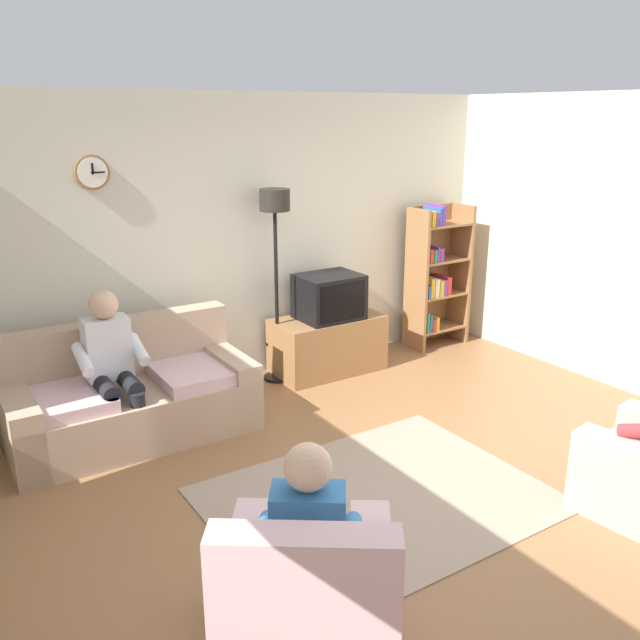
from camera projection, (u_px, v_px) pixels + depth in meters
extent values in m
plane|color=#8C603D|center=(420.00, 492.00, 4.65)|extent=(12.00, 12.00, 0.00)
cube|color=beige|center=(241.00, 240.00, 6.38)|extent=(6.20, 0.12, 2.70)
cylinder|color=olive|center=(92.00, 172.00, 5.41)|extent=(0.28, 0.03, 0.28)
cylinder|color=white|center=(93.00, 172.00, 5.40)|extent=(0.24, 0.01, 0.24)
cube|color=black|center=(92.00, 169.00, 5.39)|extent=(0.02, 0.01, 0.09)
cube|color=black|center=(98.00, 172.00, 5.42)|extent=(0.11, 0.01, 0.01)
cube|color=tan|center=(134.00, 414.00, 5.37)|extent=(1.90, 0.85, 0.42)
cube|color=tan|center=(116.00, 348.00, 5.52)|extent=(1.90, 0.21, 0.48)
cube|color=tan|center=(230.00, 384.00, 5.78)|extent=(0.22, 0.84, 0.56)
cube|color=tan|center=(21.00, 431.00, 4.92)|extent=(0.22, 0.84, 0.56)
cube|color=beige|center=(194.00, 373.00, 5.51)|extent=(0.60, 0.68, 0.10)
cube|color=beige|center=(67.00, 399.00, 4.99)|extent=(0.60, 0.68, 0.10)
cube|color=olive|center=(328.00, 345.00, 6.74)|extent=(1.10, 0.56, 0.57)
cube|color=black|center=(314.00, 335.00, 6.94)|extent=(1.10, 0.04, 0.03)
cube|color=black|center=(329.00, 297.00, 6.58)|extent=(0.60, 0.48, 0.44)
cube|color=black|center=(343.00, 302.00, 6.38)|extent=(0.50, 0.01, 0.36)
cube|color=olive|center=(416.00, 281.00, 7.24)|extent=(0.04, 0.36, 1.55)
cube|color=olive|center=(459.00, 273.00, 7.58)|extent=(0.04, 0.36, 1.55)
cube|color=olive|center=(428.00, 274.00, 7.55)|extent=(0.64, 0.02, 1.55)
cube|color=olive|center=(436.00, 327.00, 7.58)|extent=(0.60, 0.34, 0.02)
cube|color=#267F4C|center=(420.00, 321.00, 7.40)|extent=(0.04, 0.28, 0.22)
cube|color=#2D59A5|center=(423.00, 321.00, 7.42)|extent=(0.03, 0.28, 0.19)
cube|color=red|center=(426.00, 323.00, 7.46)|extent=(0.05, 0.28, 0.14)
cube|color=gold|center=(430.00, 322.00, 7.48)|extent=(0.05, 0.28, 0.15)
cube|color=olive|center=(437.00, 294.00, 7.47)|extent=(0.60, 0.34, 0.02)
cube|color=#2D59A5|center=(421.00, 290.00, 7.29)|extent=(0.03, 0.28, 0.15)
cube|color=gold|center=(425.00, 286.00, 7.31)|extent=(0.05, 0.28, 0.22)
cube|color=silver|center=(429.00, 286.00, 7.34)|extent=(0.05, 0.28, 0.20)
cube|color=gold|center=(434.00, 287.00, 7.38)|extent=(0.06, 0.28, 0.18)
cube|color=#72338C|center=(437.00, 286.00, 7.41)|extent=(0.05, 0.28, 0.18)
cube|color=red|center=(441.00, 284.00, 7.43)|extent=(0.05, 0.28, 0.20)
cube|color=olive|center=(439.00, 260.00, 7.35)|extent=(0.60, 0.34, 0.02)
cube|color=red|center=(424.00, 255.00, 7.18)|extent=(0.04, 0.28, 0.15)
cube|color=#267F4C|center=(427.00, 255.00, 7.21)|extent=(0.04, 0.28, 0.14)
cube|color=#72338C|center=(430.00, 253.00, 7.23)|extent=(0.03, 0.28, 0.17)
cube|color=#72338C|center=(434.00, 253.00, 7.26)|extent=(0.05, 0.28, 0.15)
cube|color=olive|center=(441.00, 225.00, 7.24)|extent=(0.60, 0.34, 0.02)
cube|color=gold|center=(426.00, 218.00, 7.07)|extent=(0.05, 0.28, 0.16)
cube|color=#72338C|center=(429.00, 218.00, 7.10)|extent=(0.04, 0.28, 0.14)
cube|color=#2D59A5|center=(432.00, 216.00, 7.11)|extent=(0.03, 0.28, 0.19)
cube|color=#72338C|center=(436.00, 215.00, 7.13)|extent=(0.04, 0.28, 0.21)
cylinder|color=black|center=(278.00, 377.00, 6.63)|extent=(0.28, 0.28, 0.03)
cylinder|color=black|center=(276.00, 295.00, 6.38)|extent=(0.04, 0.04, 1.70)
cylinder|color=black|center=(275.00, 200.00, 6.12)|extent=(0.28, 0.28, 0.20)
cube|color=beige|center=(309.00, 612.00, 3.25)|extent=(1.14, 1.15, 0.40)
cube|color=beige|center=(304.00, 585.00, 2.76)|extent=(0.76, 0.60, 0.50)
cube|color=beige|center=(248.00, 594.00, 3.26)|extent=(0.62, 0.77, 0.56)
cube|color=beige|center=(371.00, 597.00, 3.24)|extent=(0.62, 0.77, 0.56)
cube|color=#BCAD99|center=(635.00, 489.00, 4.16)|extent=(0.30, 0.82, 0.56)
cube|color=gray|center=(378.00, 499.00, 4.56)|extent=(2.20, 1.70, 0.01)
cube|color=silver|center=(107.00, 348.00, 5.16)|extent=(0.34, 0.20, 0.48)
sphere|color=#D8AD8C|center=(103.00, 305.00, 5.05)|extent=(0.22, 0.22, 0.22)
cylinder|color=black|center=(129.00, 382.00, 5.13)|extent=(0.13, 0.38, 0.13)
cylinder|color=black|center=(105.00, 387.00, 5.03)|extent=(0.13, 0.38, 0.13)
cylinder|color=black|center=(140.00, 425.00, 5.06)|extent=(0.11, 0.11, 0.52)
cylinder|color=black|center=(116.00, 431.00, 4.96)|extent=(0.11, 0.11, 0.52)
cylinder|color=silver|center=(138.00, 349.00, 5.20)|extent=(0.09, 0.33, 0.20)
cylinder|color=silver|center=(83.00, 359.00, 4.98)|extent=(0.09, 0.33, 0.20)
cube|color=#3372B2|center=(308.00, 536.00, 3.07)|extent=(0.39, 0.36, 0.48)
sphere|color=#D8AD8C|center=(308.00, 467.00, 2.97)|extent=(0.22, 0.22, 0.22)
cylinder|color=black|center=(292.00, 555.00, 3.32)|extent=(0.32, 0.39, 0.13)
cylinder|color=black|center=(329.00, 555.00, 3.32)|extent=(0.32, 0.39, 0.13)
cylinder|color=black|center=(295.00, 567.00, 3.57)|extent=(0.15, 0.15, 0.40)
cylinder|color=black|center=(329.00, 568.00, 3.56)|extent=(0.15, 0.15, 0.40)
cylinder|color=#3372B2|center=(265.00, 526.00, 3.17)|extent=(0.26, 0.32, 0.20)
cylinder|color=#3372B2|center=(354.00, 528.00, 3.16)|extent=(0.26, 0.32, 0.20)
cylinder|color=black|center=(635.00, 451.00, 4.33)|extent=(0.18, 0.39, 0.13)
cylinder|color=black|center=(603.00, 470.00, 4.54)|extent=(0.12, 0.12, 0.40)
cylinder|color=black|center=(616.00, 462.00, 4.65)|extent=(0.12, 0.12, 0.40)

